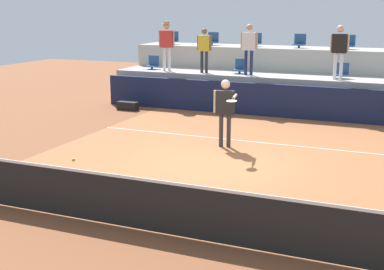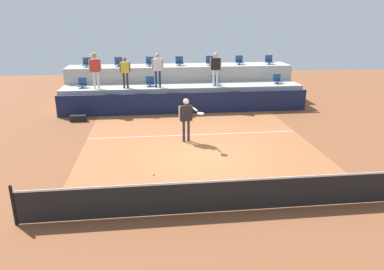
% 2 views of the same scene
% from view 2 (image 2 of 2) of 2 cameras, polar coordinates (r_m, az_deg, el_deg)
% --- Properties ---
extents(ground_plane, '(40.00, 40.00, 0.00)m').
position_cam_2_polar(ground_plane, '(13.22, 1.60, -3.28)').
color(ground_plane, brown).
extents(court_inner_paint, '(9.00, 10.00, 0.01)m').
position_cam_2_polar(court_inner_paint, '(14.14, 1.01, -1.77)').
color(court_inner_paint, '#A36038').
rests_on(court_inner_paint, ground_plane).
extents(court_service_line, '(9.00, 0.06, 0.00)m').
position_cam_2_polar(court_service_line, '(15.45, 0.32, 0.03)').
color(court_service_line, silver).
rests_on(court_service_line, ground_plane).
extents(tennis_net, '(10.48, 0.08, 1.07)m').
position_cam_2_polar(tennis_net, '(9.43, 5.17, -9.43)').
color(tennis_net, black).
rests_on(tennis_net, ground_plane).
extents(sponsor_backboard, '(13.00, 0.16, 1.10)m').
position_cam_2_polar(sponsor_backboard, '(18.74, -1.04, 5.08)').
color(sponsor_backboard, '#141E42').
rests_on(sponsor_backboard, ground_plane).
extents(seating_tier_lower, '(13.00, 1.80, 1.25)m').
position_cam_2_polar(seating_tier_lower, '(19.99, -1.42, 6.15)').
color(seating_tier_lower, '#ADAAA3').
rests_on(seating_tier_lower, ground_plane).
extents(seating_tier_upper, '(13.00, 1.80, 2.10)m').
position_cam_2_polar(seating_tier_upper, '(21.66, -1.88, 8.26)').
color(seating_tier_upper, '#ADAAA3').
rests_on(seating_tier_upper, ground_plane).
extents(stadium_chair_lower_far_left, '(0.44, 0.40, 0.52)m').
position_cam_2_polar(stadium_chair_lower_far_left, '(19.99, -17.02, 7.81)').
color(stadium_chair_lower_far_left, '#2D2D33').
rests_on(stadium_chair_lower_far_left, seating_tier_lower).
extents(stadium_chair_lower_left, '(0.44, 0.40, 0.52)m').
position_cam_2_polar(stadium_chair_lower_left, '(19.68, -6.68, 8.32)').
color(stadium_chair_lower_left, '#2D2D33').
rests_on(stadium_chair_lower_left, seating_tier_lower).
extents(stadium_chair_lower_right, '(0.44, 0.40, 0.52)m').
position_cam_2_polar(stadium_chair_lower_right, '(20.00, 3.75, 8.58)').
color(stadium_chair_lower_right, '#2D2D33').
rests_on(stadium_chair_lower_right, seating_tier_lower).
extents(stadium_chair_lower_far_right, '(0.44, 0.40, 0.52)m').
position_cam_2_polar(stadium_chair_lower_far_right, '(20.92, 13.37, 8.56)').
color(stadium_chair_lower_far_right, '#2D2D33').
rests_on(stadium_chair_lower_far_right, seating_tier_lower).
extents(stadium_chair_upper_far_left, '(0.44, 0.40, 0.52)m').
position_cam_2_polar(stadium_chair_upper_far_left, '(21.62, -16.37, 10.91)').
color(stadium_chair_upper_far_left, '#2D2D33').
rests_on(stadium_chair_upper_far_left, seating_tier_upper).
extents(stadium_chair_upper_left, '(0.44, 0.40, 0.52)m').
position_cam_2_polar(stadium_chair_upper_left, '(21.40, -11.60, 11.20)').
color(stadium_chair_upper_left, '#2D2D33').
rests_on(stadium_chair_upper_left, seating_tier_upper).
extents(stadium_chair_upper_mid_left, '(0.44, 0.40, 0.52)m').
position_cam_2_polar(stadium_chair_upper_mid_left, '(21.33, -6.73, 11.42)').
color(stadium_chair_upper_mid_left, '#2D2D33').
rests_on(stadium_chair_upper_mid_left, seating_tier_upper).
extents(stadium_chair_upper_center, '(0.44, 0.40, 0.52)m').
position_cam_2_polar(stadium_chair_upper_center, '(21.40, -2.01, 11.56)').
color(stadium_chair_upper_center, '#2D2D33').
rests_on(stadium_chair_upper_center, seating_tier_upper).
extents(stadium_chair_upper_mid_right, '(0.44, 0.40, 0.52)m').
position_cam_2_polar(stadium_chair_upper_mid_right, '(21.63, 2.84, 11.62)').
color(stadium_chair_upper_mid_right, '#2D2D33').
rests_on(stadium_chair_upper_mid_right, seating_tier_upper).
extents(stadium_chair_upper_right, '(0.44, 0.40, 0.52)m').
position_cam_2_polar(stadium_chair_upper_right, '(21.99, 7.53, 11.60)').
color(stadium_chair_upper_right, '#2D2D33').
rests_on(stadium_chair_upper_right, seating_tier_upper).
extents(stadium_chair_upper_far_right, '(0.44, 0.40, 0.52)m').
position_cam_2_polar(stadium_chair_upper_far_right, '(22.51, 12.14, 11.51)').
color(stadium_chair_upper_far_right, '#2D2D33').
rests_on(stadium_chair_upper_far_right, seating_tier_upper).
extents(tennis_player, '(0.93, 1.19, 1.79)m').
position_cam_2_polar(tennis_player, '(14.31, -0.88, 3.11)').
color(tennis_player, '#2D2D33').
rests_on(tennis_player, ground_plane).
extents(spectator_with_hat, '(0.62, 0.47, 1.84)m').
position_cam_2_polar(spectator_with_hat, '(19.35, -15.15, 10.45)').
color(spectator_with_hat, white).
rests_on(spectator_with_hat, seating_tier_lower).
extents(spectator_leaning_on_rail, '(0.57, 0.22, 1.61)m').
position_cam_2_polar(spectator_leaning_on_rail, '(19.22, -10.58, 10.15)').
color(spectator_leaning_on_rail, '#2D2D33').
rests_on(spectator_leaning_on_rail, seating_tier_lower).
extents(spectator_in_white, '(0.62, 0.24, 1.78)m').
position_cam_2_polar(spectator_in_white, '(19.17, -5.49, 10.73)').
color(spectator_in_white, navy).
rests_on(spectator_in_white, seating_tier_lower).
extents(spectator_in_grey, '(0.62, 0.25, 1.78)m').
position_cam_2_polar(spectator_in_grey, '(19.48, 3.77, 10.91)').
color(spectator_in_grey, white).
rests_on(spectator_in_grey, seating_tier_lower).
extents(tennis_ball, '(0.07, 0.07, 0.07)m').
position_cam_2_polar(tennis_ball, '(9.88, -6.13, -6.30)').
color(tennis_ball, '#CCE033').
extents(equipment_bag, '(0.76, 0.28, 0.30)m').
position_cam_2_polar(equipment_bag, '(18.26, -17.64, 2.53)').
color(equipment_bag, black).
rests_on(equipment_bag, ground_plane).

